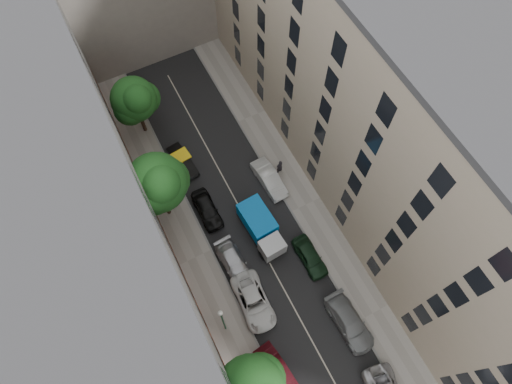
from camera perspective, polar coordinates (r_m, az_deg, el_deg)
ground at (r=40.78m, az=-0.49°, el=-4.87°), size 120.00×120.00×0.00m
road_surface at (r=40.77m, az=-0.49°, el=-4.86°), size 8.00×44.00×0.02m
sidewalk_left at (r=40.22m, az=-7.56°, el=-8.12°), size 3.00×44.00×0.15m
sidewalk_right at (r=41.93m, az=6.23°, el=-1.61°), size 3.00×44.00×0.15m
building_left at (r=31.35m, az=-18.99°, el=-6.55°), size 8.00×44.00×20.00m
building_right at (r=35.56m, az=15.60°, el=8.78°), size 8.00×44.00×20.00m
tarp_truck at (r=39.42m, az=0.67°, el=-4.50°), size 2.43×5.48×2.48m
car_left_1 at (r=37.44m, az=2.70°, el=-21.51°), size 2.18×4.68×1.49m
car_left_2 at (r=38.22m, az=-0.30°, el=-13.51°), size 2.71×5.32×1.44m
car_left_3 at (r=39.13m, az=-2.72°, el=-8.92°), size 2.11×4.74×1.35m
car_left_4 at (r=41.02m, az=-6.14°, el=-2.19°), size 1.73×4.26×1.45m
car_left_5 at (r=43.64m, az=-9.17°, el=3.79°), size 1.88×4.17×1.33m
car_right_1 at (r=38.59m, az=11.60°, el=-15.69°), size 2.27×5.22×1.49m
car_right_2 at (r=39.51m, az=6.76°, el=-8.03°), size 1.70×4.14×1.41m
car_right_3 at (r=42.13m, az=1.66°, el=1.66°), size 1.87×4.60×1.48m
tree_mid at (r=37.01m, az=-12.07°, el=0.95°), size 5.24×4.96×8.45m
tree_far at (r=43.14m, az=-14.83°, el=10.97°), size 4.62×4.24×7.06m
lamp_post at (r=34.66m, az=-4.21°, el=-15.59°), size 0.36×0.36×6.28m
pedestrian at (r=42.38m, az=2.97°, el=3.17°), size 0.77×0.59×1.88m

